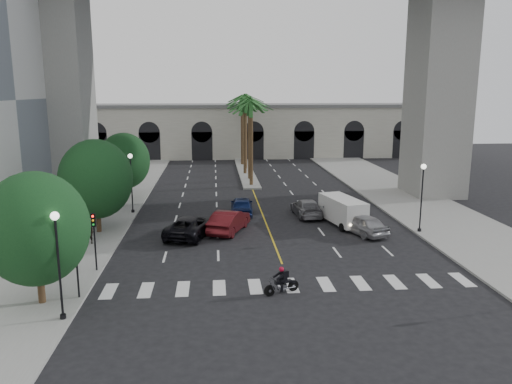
# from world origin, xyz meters

# --- Properties ---
(ground) EXTENTS (140.00, 140.00, 0.00)m
(ground) POSITION_xyz_m (0.00, 0.00, 0.00)
(ground) COLOR black
(ground) RESTS_ON ground
(sidewalk_left) EXTENTS (8.00, 100.00, 0.15)m
(sidewalk_left) POSITION_xyz_m (-15.00, 15.00, 0.07)
(sidewalk_left) COLOR gray
(sidewalk_left) RESTS_ON ground
(sidewalk_right) EXTENTS (8.00, 100.00, 0.15)m
(sidewalk_right) POSITION_xyz_m (15.00, 15.00, 0.07)
(sidewalk_right) COLOR gray
(sidewalk_right) RESTS_ON ground
(median) EXTENTS (2.00, 24.00, 0.20)m
(median) POSITION_xyz_m (0.00, 38.00, 0.10)
(median) COLOR gray
(median) RESTS_ON ground
(pier_building) EXTENTS (71.00, 10.50, 8.50)m
(pier_building) POSITION_xyz_m (0.00, 55.00, 4.27)
(pier_building) COLOR beige
(pier_building) RESTS_ON ground
(bridge) EXTENTS (75.00, 13.00, 26.00)m
(bridge) POSITION_xyz_m (3.42, 22.00, 18.51)
(bridge) COLOR gray
(bridge) RESTS_ON ground
(palm_a) EXTENTS (3.20, 3.20, 10.30)m
(palm_a) POSITION_xyz_m (0.00, 28.00, 9.10)
(palm_a) COLOR #47331E
(palm_a) RESTS_ON ground
(palm_b) EXTENTS (3.20, 3.20, 10.60)m
(palm_b) POSITION_xyz_m (0.10, 32.00, 9.37)
(palm_b) COLOR #47331E
(palm_b) RESTS_ON ground
(palm_c) EXTENTS (3.20, 3.20, 10.10)m
(palm_c) POSITION_xyz_m (-0.20, 36.00, 8.91)
(palm_c) COLOR #47331E
(palm_c) RESTS_ON ground
(palm_d) EXTENTS (3.20, 3.20, 10.90)m
(palm_d) POSITION_xyz_m (0.15, 40.00, 9.65)
(palm_d) COLOR #47331E
(palm_d) RESTS_ON ground
(palm_e) EXTENTS (3.20, 3.20, 10.40)m
(palm_e) POSITION_xyz_m (-0.10, 44.00, 9.19)
(palm_e) COLOR #47331E
(palm_e) RESTS_ON ground
(palm_f) EXTENTS (3.20, 3.20, 10.70)m
(palm_f) POSITION_xyz_m (0.20, 48.00, 9.46)
(palm_f) COLOR #47331E
(palm_f) RESTS_ON ground
(street_tree_near) EXTENTS (5.20, 5.20, 6.89)m
(street_tree_near) POSITION_xyz_m (-13.00, -3.00, 4.02)
(street_tree_near) COLOR #382616
(street_tree_near) RESTS_ON ground
(street_tree_mid) EXTENTS (5.44, 5.44, 7.21)m
(street_tree_mid) POSITION_xyz_m (-13.00, 10.00, 4.21)
(street_tree_mid) COLOR #382616
(street_tree_mid) RESTS_ON ground
(street_tree_far) EXTENTS (5.04, 5.04, 6.68)m
(street_tree_far) POSITION_xyz_m (-13.00, 22.00, 3.90)
(street_tree_far) COLOR #382616
(street_tree_far) RESTS_ON ground
(lamp_post_left_near) EXTENTS (0.40, 0.40, 5.35)m
(lamp_post_left_near) POSITION_xyz_m (-11.40, -5.00, 3.22)
(lamp_post_left_near) COLOR black
(lamp_post_left_near) RESTS_ON ground
(lamp_post_left_far) EXTENTS (0.40, 0.40, 5.35)m
(lamp_post_left_far) POSITION_xyz_m (-11.40, 16.00, 3.22)
(lamp_post_left_far) COLOR black
(lamp_post_left_far) RESTS_ON ground
(lamp_post_right) EXTENTS (0.40, 0.40, 5.35)m
(lamp_post_right) POSITION_xyz_m (11.40, 8.00, 3.22)
(lamp_post_right) COLOR black
(lamp_post_right) RESTS_ON ground
(traffic_signal_near) EXTENTS (0.25, 0.18, 3.65)m
(traffic_signal_near) POSITION_xyz_m (-11.30, -2.50, 2.51)
(traffic_signal_near) COLOR black
(traffic_signal_near) RESTS_ON ground
(traffic_signal_far) EXTENTS (0.25, 0.18, 3.65)m
(traffic_signal_far) POSITION_xyz_m (-11.30, 1.50, 2.51)
(traffic_signal_far) COLOR black
(traffic_signal_far) RESTS_ON ground
(motorcycle_rider) EXTENTS (1.97, 0.93, 1.52)m
(motorcycle_rider) POSITION_xyz_m (-0.61, -2.57, 0.69)
(motorcycle_rider) COLOR black
(motorcycle_rider) RESTS_ON ground
(car_a) EXTENTS (3.36, 4.93, 1.56)m
(car_a) POSITION_xyz_m (6.99, 8.11, 0.78)
(car_a) COLOR #99999D
(car_a) RESTS_ON ground
(car_b) EXTENTS (3.60, 5.51, 1.72)m
(car_b) POSITION_xyz_m (-3.10, 9.60, 0.86)
(car_b) COLOR #4E0F13
(car_b) RESTS_ON ground
(car_c) EXTENTS (4.14, 6.15, 1.57)m
(car_c) POSITION_xyz_m (-6.03, 8.62, 0.78)
(car_c) COLOR black
(car_c) RESTS_ON ground
(car_d) EXTENTS (2.30, 5.16, 1.47)m
(car_d) POSITION_xyz_m (3.75, 13.97, 0.74)
(car_d) COLOR slate
(car_d) RESTS_ON ground
(car_e) EXTENTS (2.18, 4.84, 1.61)m
(car_e) POSITION_xyz_m (-1.83, 14.90, 0.81)
(car_e) COLOR #112050
(car_e) RESTS_ON ground
(cargo_van) EXTENTS (3.01, 5.50, 2.22)m
(cargo_van) POSITION_xyz_m (6.13, 10.83, 1.23)
(cargo_van) COLOR silver
(cargo_van) RESTS_ON ground
(pedestrian_a) EXTENTS (0.84, 0.73, 1.95)m
(pedestrian_a) POSITION_xyz_m (-13.37, 1.89, 1.13)
(pedestrian_a) COLOR black
(pedestrian_a) RESTS_ON sidewalk_left
(pedestrian_b) EXTENTS (0.94, 0.87, 1.56)m
(pedestrian_b) POSITION_xyz_m (-12.98, 6.91, 0.93)
(pedestrian_b) COLOR black
(pedestrian_b) RESTS_ON sidewalk_left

